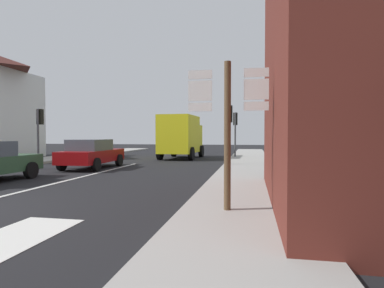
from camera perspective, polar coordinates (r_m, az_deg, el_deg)
The scene contains 10 objects.
ground_plane at distance 17.07m, azimuth -12.58°, elevation -4.10°, with size 80.00×80.00×0.00m, color black.
sidewalk_right at distance 13.70m, azimuth 9.94°, elevation -5.20°, with size 2.61×44.00×0.14m, color #9E9B96.
lane_centre_stripe at distance 13.52m, azimuth -19.33°, elevation -5.63°, with size 0.16×12.00×0.01m, color silver.
lane_turn_arrow at distance 6.23m, azimuth -28.91°, elevation -14.26°, with size 1.20×2.20×0.01m, color silver.
sedan_far at distance 16.89m, azimuth -17.59°, elevation -1.61°, with size 2.03×4.23×1.47m.
delivery_truck at distance 22.76m, azimuth -1.98°, elevation 1.51°, with size 2.64×5.08×3.05m.
route_sign_post at distance 6.59m, azimuth 6.41°, elevation 3.54°, with size 1.66×0.14×3.20m.
traffic_light_near_right at distance 17.12m, azimuth 6.76°, elevation 4.06°, with size 0.30×0.49×3.27m.
traffic_light_far_right at distance 23.24m, azimuth 7.80°, elevation 3.49°, with size 0.30×0.49×3.32m.
traffic_light_near_left at distance 20.68m, azimuth -25.74°, elevation 3.37°, with size 0.30×0.49×3.22m.
Camera 1 is at (6.72, -5.60, 1.69)m, focal length 29.64 mm.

